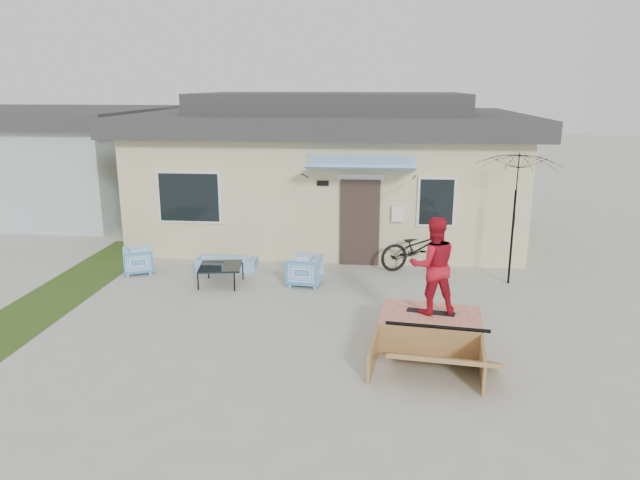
# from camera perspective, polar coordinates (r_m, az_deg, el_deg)

# --- Properties ---
(ground) EXTENTS (90.00, 90.00, 0.00)m
(ground) POSITION_cam_1_polar(r_m,az_deg,el_deg) (10.55, -2.63, -9.30)
(ground) COLOR #A4A496
(ground) RESTS_ON ground
(grass_strip) EXTENTS (1.40, 8.00, 0.01)m
(grass_strip) POSITION_cam_1_polar(r_m,az_deg,el_deg) (13.97, -23.04, -4.37)
(grass_strip) COLOR #284115
(grass_strip) RESTS_ON ground
(house) EXTENTS (10.80, 8.49, 4.10)m
(house) POSITION_cam_1_polar(r_m,az_deg,el_deg) (17.73, 1.04, 7.11)
(house) COLOR beige
(house) RESTS_ON ground
(neighbor_house) EXTENTS (8.60, 7.60, 3.50)m
(neighbor_house) POSITION_cam_1_polar(r_m,az_deg,el_deg) (23.02, -25.76, 7.03)
(neighbor_house) COLOR #A4B2B9
(neighbor_house) RESTS_ON ground
(loveseat) EXTENTS (1.43, 0.44, 0.56)m
(loveseat) POSITION_cam_1_polar(r_m,az_deg,el_deg) (14.30, -8.93, -1.76)
(loveseat) COLOR #2C7EBC
(loveseat) RESTS_ON ground
(armchair_left) EXTENTS (0.83, 0.85, 0.67)m
(armchair_left) POSITION_cam_1_polar(r_m,az_deg,el_deg) (14.50, -17.04, -1.77)
(armchair_left) COLOR #2C7EBC
(armchair_left) RESTS_ON ground
(armchair_right) EXTENTS (0.73, 0.77, 0.73)m
(armchair_right) POSITION_cam_1_polar(r_m,az_deg,el_deg) (13.06, -1.50, -2.78)
(armchair_right) COLOR #2C7EBC
(armchair_right) RESTS_ON ground
(coffee_table) EXTENTS (1.02, 1.02, 0.44)m
(coffee_table) POSITION_cam_1_polar(r_m,az_deg,el_deg) (13.28, -9.48, -3.34)
(coffee_table) COLOR black
(coffee_table) RESTS_ON ground
(bicycle) EXTENTS (2.07, 1.43, 1.25)m
(bicycle) POSITION_cam_1_polar(r_m,az_deg,el_deg) (14.32, 9.46, -0.30)
(bicycle) COLOR black
(bicycle) RESTS_ON ground
(patio_umbrella) EXTENTS (2.30, 2.23, 2.20)m
(patio_umbrella) POSITION_cam_1_polar(r_m,az_deg,el_deg) (13.47, 18.17, 3.10)
(patio_umbrella) COLOR black
(patio_umbrella) RESTS_ON ground
(skate_ramp) EXTENTS (1.89, 2.37, 0.55)m
(skate_ramp) POSITION_cam_1_polar(r_m,az_deg,el_deg) (10.34, 10.49, -8.41)
(skate_ramp) COLOR olive
(skate_ramp) RESTS_ON ground
(skateboard) EXTENTS (0.83, 0.37, 0.05)m
(skateboard) POSITION_cam_1_polar(r_m,az_deg,el_deg) (10.27, 10.58, -6.76)
(skateboard) COLOR black
(skateboard) RESTS_ON skate_ramp
(skater) EXTENTS (0.91, 0.76, 1.64)m
(skater) POSITION_cam_1_polar(r_m,az_deg,el_deg) (10.00, 10.81, -2.23)
(skater) COLOR #AE1324
(skater) RESTS_ON skateboard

